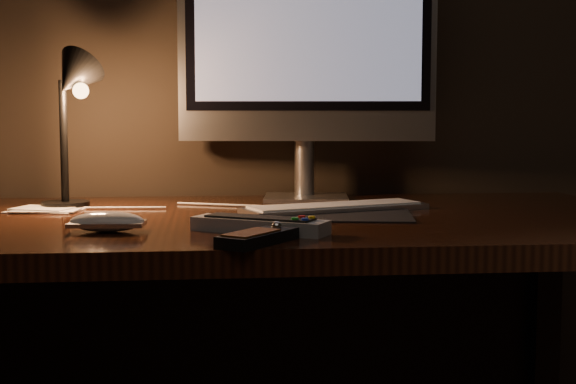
{
  "coord_description": "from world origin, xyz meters",
  "views": [
    {
      "loc": [
        -0.05,
        0.38,
        0.94
      ],
      "look_at": [
        0.09,
        1.73,
        0.81
      ],
      "focal_mm": 50.0,
      "sensor_mm": 36.0,
      "label": 1
    }
  ],
  "objects": [
    {
      "name": "media_remote",
      "position": [
        0.02,
        1.53,
        0.76
      ],
      "size": [
        0.13,
        0.15,
        0.03
      ],
      "rotation": [
        0.0,
        0.0,
        0.92
      ],
      "color": "black",
      "rests_on": "desk"
    },
    {
      "name": "desk_lamp",
      "position": [
        -0.31,
        1.99,
        0.97
      ],
      "size": [
        0.16,
        0.17,
        0.32
      ],
      "rotation": [
        0.0,
        0.0,
        -0.16
      ],
      "color": "black",
      "rests_on": "desk"
    },
    {
      "name": "keyboard",
      "position": [
        0.2,
        1.92,
        0.76
      ],
      "size": [
        0.38,
        0.22,
        0.01
      ],
      "primitive_type": "cube",
      "rotation": [
        0.0,
        0.0,
        0.34
      ],
      "color": "silver",
      "rests_on": "desk"
    },
    {
      "name": "mousepad",
      "position": [
        0.2,
        1.85,
        0.75
      ],
      "size": [
        0.3,
        0.25,
        0.0
      ],
      "primitive_type": "cube",
      "rotation": [
        0.0,
        0.0,
        -0.17
      ],
      "color": "black",
      "rests_on": "desk"
    },
    {
      "name": "tv_remote",
      "position": [
        0.04,
        1.64,
        0.76
      ],
      "size": [
        0.22,
        0.16,
        0.03
      ],
      "rotation": [
        0.0,
        0.0,
        -0.52
      ],
      "color": "#96989B",
      "rests_on": "desk"
    },
    {
      "name": "monitor",
      "position": [
        0.17,
        2.13,
        1.1
      ],
      "size": [
        0.56,
        0.18,
        0.59
      ],
      "rotation": [
        0.0,
        0.0,
        -0.13
      ],
      "color": "silver",
      "rests_on": "desk"
    },
    {
      "name": "cable",
      "position": [
        -0.13,
        1.99,
        0.75
      ],
      "size": [
        0.51,
        0.15,
        0.0
      ],
      "primitive_type": "cylinder",
      "rotation": [
        0.0,
        1.57,
        -0.28
      ],
      "color": "white",
      "rests_on": "desk"
    },
    {
      "name": "desk",
      "position": [
        0.0,
        1.93,
        0.62
      ],
      "size": [
        1.6,
        0.75,
        0.75
      ],
      "color": "#33170B",
      "rests_on": "ground"
    },
    {
      "name": "papers",
      "position": [
        -0.36,
        1.97,
        0.75
      ],
      "size": [
        0.15,
        0.12,
        0.01
      ],
      "primitive_type": "cube",
      "rotation": [
        0.0,
        0.0,
        -0.25
      ],
      "color": "white",
      "rests_on": "desk"
    },
    {
      "name": "mouse",
      "position": [
        -0.21,
        1.68,
        0.76
      ],
      "size": [
        0.12,
        0.07,
        0.02
      ],
      "primitive_type": "ellipsoid",
      "rotation": [
        0.0,
        0.0,
        -0.07
      ],
      "color": "white",
      "rests_on": "desk"
    }
  ]
}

